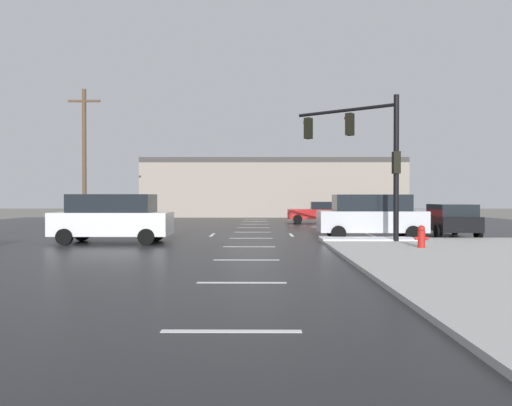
{
  "coord_description": "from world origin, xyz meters",
  "views": [
    {
      "loc": [
        0.4,
        -24.99,
        1.92
      ],
      "look_at": [
        0.17,
        6.28,
        1.57
      ],
      "focal_mm": 34.76,
      "sensor_mm": 36.0,
      "label": 1
    }
  ],
  "objects_px": {
    "fire_hydrant": "(421,236)",
    "sedan_grey": "(396,212)",
    "traffic_signal_mast": "(367,146)",
    "suv_silver": "(371,215)",
    "suv_white": "(113,217)",
    "sedan_black": "(448,220)",
    "sedan_red": "(321,212)",
    "utility_pole_far": "(84,154)"
  },
  "relations": [
    {
      "from": "suv_white",
      "to": "utility_pole_far",
      "type": "bearing_deg",
      "value": -65.86
    },
    {
      "from": "sedan_grey",
      "to": "utility_pole_far",
      "type": "height_order",
      "value": "utility_pole_far"
    },
    {
      "from": "suv_silver",
      "to": "suv_white",
      "type": "bearing_deg",
      "value": -168.3
    },
    {
      "from": "fire_hydrant",
      "to": "sedan_grey",
      "type": "xyz_separation_m",
      "value": [
        4.47,
        19.4,
        0.32
      ]
    },
    {
      "from": "sedan_grey",
      "to": "sedan_red",
      "type": "relative_size",
      "value": 1.0
    },
    {
      "from": "fire_hydrant",
      "to": "suv_silver",
      "type": "bearing_deg",
      "value": 96.96
    },
    {
      "from": "suv_silver",
      "to": "suv_white",
      "type": "height_order",
      "value": "same"
    },
    {
      "from": "fire_hydrant",
      "to": "sedan_red",
      "type": "relative_size",
      "value": 0.17
    },
    {
      "from": "fire_hydrant",
      "to": "sedan_red",
      "type": "height_order",
      "value": "sedan_red"
    },
    {
      "from": "traffic_signal_mast",
      "to": "utility_pole_far",
      "type": "distance_m",
      "value": 20.93
    },
    {
      "from": "traffic_signal_mast",
      "to": "suv_silver",
      "type": "relative_size",
      "value": 1.23
    },
    {
      "from": "fire_hydrant",
      "to": "utility_pole_far",
      "type": "height_order",
      "value": "utility_pole_far"
    },
    {
      "from": "traffic_signal_mast",
      "to": "sedan_black",
      "type": "xyz_separation_m",
      "value": [
        4.55,
        2.96,
        -3.25
      ]
    },
    {
      "from": "suv_silver",
      "to": "fire_hydrant",
      "type": "bearing_deg",
      "value": -82.25
    },
    {
      "from": "sedan_black",
      "to": "utility_pole_far",
      "type": "xyz_separation_m",
      "value": [
        -21.1,
        9.84,
        4.02
      ]
    },
    {
      "from": "traffic_signal_mast",
      "to": "sedan_red",
      "type": "height_order",
      "value": "traffic_signal_mast"
    },
    {
      "from": "traffic_signal_mast",
      "to": "suv_silver",
      "type": "height_order",
      "value": "traffic_signal_mast"
    },
    {
      "from": "traffic_signal_mast",
      "to": "sedan_black",
      "type": "height_order",
      "value": "traffic_signal_mast"
    },
    {
      "from": "sedan_grey",
      "to": "sedan_red",
      "type": "bearing_deg",
      "value": -170.28
    },
    {
      "from": "suv_silver",
      "to": "sedan_red",
      "type": "bearing_deg",
      "value": 93.44
    },
    {
      "from": "sedan_black",
      "to": "sedan_red",
      "type": "distance_m",
      "value": 13.24
    },
    {
      "from": "suv_silver",
      "to": "sedan_grey",
      "type": "bearing_deg",
      "value": 71.09
    },
    {
      "from": "sedan_grey",
      "to": "suv_white",
      "type": "relative_size",
      "value": 0.95
    },
    {
      "from": "traffic_signal_mast",
      "to": "suv_white",
      "type": "distance_m",
      "value": 11.11
    },
    {
      "from": "sedan_black",
      "to": "utility_pole_far",
      "type": "height_order",
      "value": "utility_pole_far"
    },
    {
      "from": "suv_white",
      "to": "sedan_black",
      "type": "bearing_deg",
      "value": -167.37
    },
    {
      "from": "traffic_signal_mast",
      "to": "sedan_grey",
      "type": "distance_m",
      "value": 17.29
    },
    {
      "from": "sedan_grey",
      "to": "suv_white",
      "type": "xyz_separation_m",
      "value": [
        -16.35,
        -16.41,
        0.24
      ]
    },
    {
      "from": "traffic_signal_mast",
      "to": "fire_hydrant",
      "type": "height_order",
      "value": "traffic_signal_mast"
    },
    {
      "from": "suv_silver",
      "to": "sedan_red",
      "type": "distance_m",
      "value": 13.62
    },
    {
      "from": "traffic_signal_mast",
      "to": "fire_hydrant",
      "type": "xyz_separation_m",
      "value": [
        1.19,
        -3.39,
        -3.56
      ]
    },
    {
      "from": "sedan_black",
      "to": "suv_white",
      "type": "xyz_separation_m",
      "value": [
        -15.23,
        -3.36,
        0.24
      ]
    },
    {
      "from": "traffic_signal_mast",
      "to": "fire_hydrant",
      "type": "relative_size",
      "value": 7.51
    },
    {
      "from": "suv_white",
      "to": "sedan_red",
      "type": "bearing_deg",
      "value": -123.76
    },
    {
      "from": "suv_silver",
      "to": "sedan_grey",
      "type": "height_order",
      "value": "suv_silver"
    },
    {
      "from": "fire_hydrant",
      "to": "sedan_grey",
      "type": "distance_m",
      "value": 19.91
    },
    {
      "from": "suv_silver",
      "to": "sedan_grey",
      "type": "relative_size",
      "value": 1.05
    },
    {
      "from": "traffic_signal_mast",
      "to": "suv_white",
      "type": "relative_size",
      "value": 1.23
    },
    {
      "from": "sedan_black",
      "to": "sedan_grey",
      "type": "bearing_deg",
      "value": -2.42
    },
    {
      "from": "traffic_signal_mast",
      "to": "fire_hydrant",
      "type": "bearing_deg",
      "value": 145.56
    },
    {
      "from": "traffic_signal_mast",
      "to": "sedan_red",
      "type": "xyz_separation_m",
      "value": [
        -0.06,
        15.37,
        -3.25
      ]
    },
    {
      "from": "fire_hydrant",
      "to": "suv_white",
      "type": "bearing_deg",
      "value": 165.88
    }
  ]
}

